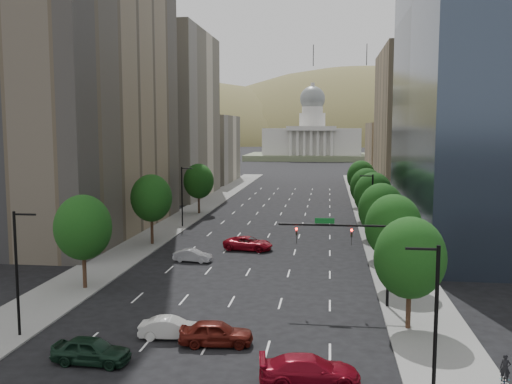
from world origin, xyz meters
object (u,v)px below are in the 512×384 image
at_px(car_dkgrn, 91,350).
at_px(car_silver, 193,256).
at_px(traffic_signal, 358,245).
at_px(capitol, 312,141).
at_px(car_white, 171,328).
at_px(cyclist, 505,378).
at_px(car_maroon, 216,333).
at_px(car_red_far, 248,243).
at_px(car_red_near, 310,370).

bearing_deg(car_dkgrn, car_silver, 3.22).
xyz_separation_m(traffic_signal, car_dkgrn, (-17.08, -13.68, -4.33)).
bearing_deg(capitol, car_white, -90.69).
height_order(traffic_signal, cyclist, traffic_signal).
bearing_deg(car_dkgrn, cyclist, -89.07).
distance_m(car_dkgrn, car_white, 6.13).
distance_m(car_white, cyclist, 21.51).
xyz_separation_m(car_maroon, car_red_far, (-2.13, 30.16, -0.03)).
xyz_separation_m(traffic_signal, car_white, (-13.29, -8.87, -4.44)).
height_order(traffic_signal, car_red_far, traffic_signal).
height_order(car_silver, cyclist, cyclist).
distance_m(car_maroon, car_silver, 24.54).
height_order(traffic_signal, capitol, capitol).
bearing_deg(car_red_far, car_silver, 150.06).
bearing_deg(car_maroon, traffic_signal, -51.57).
height_order(capitol, car_white, capitol).
bearing_deg(cyclist, car_maroon, -178.45).
bearing_deg(car_silver, car_red_near, -147.36).
bearing_deg(car_dkgrn, traffic_signal, -48.46).
bearing_deg(car_red_near, capitol, -5.89).
xyz_separation_m(traffic_signal, cyclist, (7.47, -14.50, -4.32)).
bearing_deg(car_maroon, car_red_far, -1.94).
relative_size(car_white, cyclist, 2.16).
distance_m(car_silver, car_red_far, 8.54).
bearing_deg(cyclist, car_red_near, -161.05).
xyz_separation_m(capitol, car_red_far, (-1.50, -199.25, -7.75)).
height_order(capitol, car_red_near, capitol).
distance_m(traffic_signal, car_dkgrn, 22.30).
bearing_deg(car_red_far, capitol, 7.35).
relative_size(car_dkgrn, car_red_near, 0.85).
relative_size(car_white, car_silver, 1.06).
bearing_deg(car_silver, car_maroon, -155.83).
xyz_separation_m(car_red_far, cyclist, (19.50, -34.97, 0.02)).
relative_size(traffic_signal, car_maroon, 1.81).
bearing_deg(car_red_near, car_white, 51.17).
bearing_deg(traffic_signal, car_dkgrn, -141.31).
xyz_separation_m(car_white, car_red_near, (9.92, -6.00, 0.11)).
relative_size(car_white, car_red_near, 0.77).
xyz_separation_m(car_dkgrn, car_red_near, (13.71, -1.19, 0.00)).
bearing_deg(car_maroon, capitol, -5.82).
bearing_deg(car_maroon, car_red_near, -134.35).
xyz_separation_m(traffic_signal, capitol, (-10.53, 219.71, 3.40)).
xyz_separation_m(car_dkgrn, car_maroon, (7.18, 3.98, 0.01)).
bearing_deg(car_white, car_dkgrn, 136.58).
height_order(car_red_near, car_silver, car_red_near).
xyz_separation_m(car_silver, cyclist, (24.72, -28.21, 0.15)).
distance_m(traffic_signal, capitol, 219.99).
bearing_deg(traffic_signal, capitol, 92.74).
distance_m(traffic_signal, car_red_near, 15.85).
bearing_deg(car_red_near, car_maroon, 44.00).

